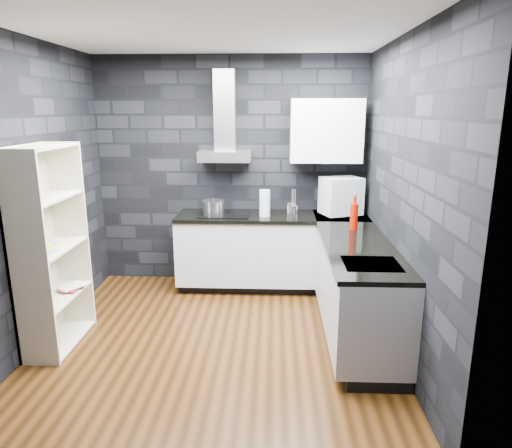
# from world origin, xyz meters

# --- Properties ---
(ground) EXTENTS (3.20, 3.20, 0.00)m
(ground) POSITION_xyz_m (0.00, 0.00, 0.00)
(ground) COLOR #42240C
(ceiling) EXTENTS (3.20, 3.20, 0.00)m
(ceiling) POSITION_xyz_m (0.00, 0.00, 2.70)
(ceiling) COLOR white
(wall_back) EXTENTS (3.20, 0.05, 2.70)m
(wall_back) POSITION_xyz_m (0.00, 1.62, 1.35)
(wall_back) COLOR black
(wall_back) RESTS_ON ground
(wall_front) EXTENTS (3.20, 0.05, 2.70)m
(wall_front) POSITION_xyz_m (0.00, -1.62, 1.35)
(wall_front) COLOR black
(wall_front) RESTS_ON ground
(wall_left) EXTENTS (0.05, 3.20, 2.70)m
(wall_left) POSITION_xyz_m (-1.62, 0.00, 1.35)
(wall_left) COLOR black
(wall_left) RESTS_ON ground
(wall_right) EXTENTS (0.05, 3.20, 2.70)m
(wall_right) POSITION_xyz_m (1.62, 0.00, 1.35)
(wall_right) COLOR black
(wall_right) RESTS_ON ground
(toekick_back) EXTENTS (2.18, 0.50, 0.10)m
(toekick_back) POSITION_xyz_m (0.50, 1.34, 0.05)
(toekick_back) COLOR black
(toekick_back) RESTS_ON ground
(toekick_right) EXTENTS (0.50, 1.78, 0.10)m
(toekick_right) POSITION_xyz_m (1.34, 0.10, 0.05)
(toekick_right) COLOR black
(toekick_right) RESTS_ON ground
(counter_back_cab) EXTENTS (2.20, 0.60, 0.76)m
(counter_back_cab) POSITION_xyz_m (0.50, 1.30, 0.48)
(counter_back_cab) COLOR silver
(counter_back_cab) RESTS_ON ground
(counter_right_cab) EXTENTS (0.60, 1.80, 0.76)m
(counter_right_cab) POSITION_xyz_m (1.30, 0.10, 0.48)
(counter_right_cab) COLOR silver
(counter_right_cab) RESTS_ON ground
(counter_back_top) EXTENTS (2.20, 0.62, 0.04)m
(counter_back_top) POSITION_xyz_m (0.50, 1.29, 0.88)
(counter_back_top) COLOR black
(counter_back_top) RESTS_ON counter_back_cab
(counter_right_top) EXTENTS (0.62, 1.80, 0.04)m
(counter_right_top) POSITION_xyz_m (1.29, 0.10, 0.88)
(counter_right_top) COLOR black
(counter_right_top) RESTS_ON counter_right_cab
(counter_corner_top) EXTENTS (0.62, 0.62, 0.04)m
(counter_corner_top) POSITION_xyz_m (1.30, 1.30, 0.88)
(counter_corner_top) COLOR black
(counter_corner_top) RESTS_ON counter_right_cab
(hood_body) EXTENTS (0.60, 0.34, 0.12)m
(hood_body) POSITION_xyz_m (-0.05, 1.43, 1.56)
(hood_body) COLOR #A6A6AA
(hood_body) RESTS_ON wall_back
(hood_chimney) EXTENTS (0.24, 0.20, 0.90)m
(hood_chimney) POSITION_xyz_m (-0.05, 1.50, 2.07)
(hood_chimney) COLOR #A6A6AA
(hood_chimney) RESTS_ON hood_body
(upper_cabinet) EXTENTS (0.80, 0.35, 0.70)m
(upper_cabinet) POSITION_xyz_m (1.10, 1.43, 1.85)
(upper_cabinet) COLOR silver
(upper_cabinet) RESTS_ON wall_back
(cooktop) EXTENTS (0.58, 0.50, 0.01)m
(cooktop) POSITION_xyz_m (-0.05, 1.30, 0.91)
(cooktop) COLOR black
(cooktop) RESTS_ON counter_back_top
(sink_rim) EXTENTS (0.44, 0.40, 0.01)m
(sink_rim) POSITION_xyz_m (1.30, -0.40, 0.89)
(sink_rim) COLOR #A6A6AA
(sink_rim) RESTS_ON counter_right_top
(pot) EXTENTS (0.29, 0.29, 0.15)m
(pot) POSITION_xyz_m (-0.17, 1.25, 0.98)
(pot) COLOR silver
(pot) RESTS_ON cooktop
(glass_vase) EXTENTS (0.16, 0.16, 0.30)m
(glass_vase) POSITION_xyz_m (0.42, 1.22, 1.05)
(glass_vase) COLOR silver
(glass_vase) RESTS_ON counter_back_top
(storage_jar) EXTENTS (0.11, 0.11, 0.10)m
(storage_jar) POSITION_xyz_m (0.72, 1.41, 0.95)
(storage_jar) COLOR tan
(storage_jar) RESTS_ON counter_back_top
(utensil_crock) EXTENTS (0.12, 0.12, 0.13)m
(utensil_crock) POSITION_xyz_m (0.74, 1.20, 0.97)
(utensil_crock) COLOR silver
(utensil_crock) RESTS_ON counter_back_top
(appliance_garage) EXTENTS (0.51, 0.46, 0.42)m
(appliance_garage) POSITION_xyz_m (1.29, 1.32, 1.12)
(appliance_garage) COLOR #B3B7BB
(appliance_garage) RESTS_ON counter_back_top
(red_bottle) EXTENTS (0.10, 0.10, 0.27)m
(red_bottle) POSITION_xyz_m (1.33, 0.66, 1.03)
(red_bottle) COLOR #9F0F00
(red_bottle) RESTS_ON counter_right_top
(bookshelf) EXTENTS (0.50, 0.85, 1.80)m
(bookshelf) POSITION_xyz_m (-1.42, -0.12, 0.90)
(bookshelf) COLOR beige
(bookshelf) RESTS_ON ground
(fruit_bowl) EXTENTS (0.29, 0.29, 0.06)m
(fruit_bowl) POSITION_xyz_m (-1.42, -0.23, 0.94)
(fruit_bowl) COLOR white
(fruit_bowl) RESTS_ON bookshelf
(book_red) EXTENTS (0.17, 0.04, 0.22)m
(book_red) POSITION_xyz_m (-1.43, 0.04, 0.57)
(book_red) COLOR maroon
(book_red) RESTS_ON bookshelf
(book_second) EXTENTS (0.15, 0.11, 0.23)m
(book_second) POSITION_xyz_m (-1.41, 0.08, 0.59)
(book_second) COLOR #B2B2B2
(book_second) RESTS_ON bookshelf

